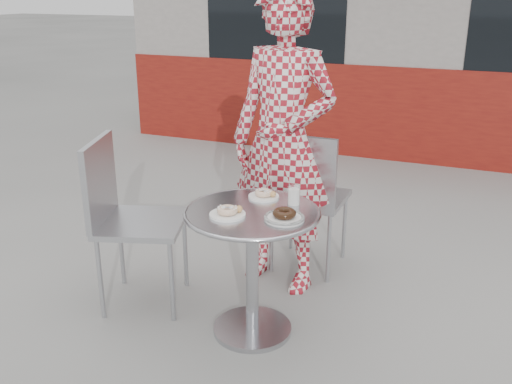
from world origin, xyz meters
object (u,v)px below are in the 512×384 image
at_px(bistro_table, 252,242).
at_px(chair_left, 142,254).
at_px(milk_cup, 294,196).
at_px(plate_near, 228,212).
at_px(seated_person, 283,143).
at_px(plate_far, 264,195).
at_px(plate_checker, 284,216).
at_px(chair_far, 308,225).

xyz_separation_m(bistro_table, chair_left, (-0.72, 0.05, -0.23)).
bearing_deg(milk_cup, bistro_table, -134.56).
xyz_separation_m(bistro_table, plate_near, (-0.09, -0.10, 0.19)).
height_order(seated_person, plate_far, seated_person).
relative_size(chair_left, seated_person, 0.54).
relative_size(seated_person, plate_checker, 9.11).
bearing_deg(bistro_table, chair_far, 87.44).
relative_size(seated_person, plate_near, 10.11).
distance_m(bistro_table, plate_far, 0.28).
height_order(chair_left, plate_far, chair_left).
distance_m(chair_far, plate_near, 1.07).
bearing_deg(plate_near, chair_far, 82.70).
height_order(chair_far, milk_cup, chair_far).
bearing_deg(plate_checker, milk_cup, 96.33).
bearing_deg(plate_near, chair_left, 166.14).
bearing_deg(chair_far, plate_near, 83.29).
bearing_deg(chair_left, plate_checker, -114.47).
distance_m(chair_left, milk_cup, 1.00).
distance_m(seated_person, plate_near, 0.73).
height_order(plate_checker, milk_cup, milk_cup).
bearing_deg(plate_near, milk_cup, 47.26).
xyz_separation_m(chair_left, plate_far, (0.71, 0.15, 0.42)).
relative_size(chair_left, plate_near, 5.49).
distance_m(chair_far, seated_person, 0.68).
relative_size(bistro_table, seated_person, 0.39).
xyz_separation_m(chair_far, plate_far, (-0.05, -0.66, 0.44)).
distance_m(seated_person, plate_far, 0.44).
bearing_deg(plate_far, seated_person, 95.50).
xyz_separation_m(bistro_table, milk_cup, (0.16, 0.17, 0.22)).
distance_m(chair_far, plate_checker, 1.02).
relative_size(chair_far, plate_near, 5.23).
height_order(bistro_table, plate_far, plate_far).
relative_size(bistro_table, plate_near, 3.94).
bearing_deg(plate_far, milk_cup, -11.41).
distance_m(chair_left, seated_person, 1.06).
height_order(bistro_table, chair_far, chair_far).
relative_size(plate_near, milk_cup, 1.76).
distance_m(chair_left, plate_checker, 1.01).
bearing_deg(chair_left, plate_near, -122.26).
bearing_deg(bistro_table, milk_cup, 45.44).
distance_m(seated_person, milk_cup, 0.51).
xyz_separation_m(bistro_table, seated_person, (-0.05, 0.60, 0.38)).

